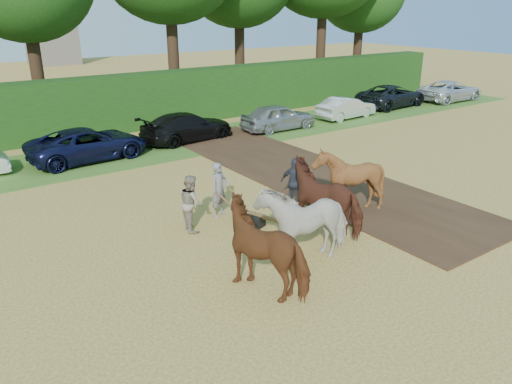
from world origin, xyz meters
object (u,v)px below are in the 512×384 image
(spectator_far, at_px, (295,183))
(parked_cars, at_px, (269,117))
(spectator_near, at_px, (191,203))
(plough_team, at_px, (313,207))

(spectator_far, relative_size, parked_cars, 0.04)
(spectator_near, xyz_separation_m, spectator_far, (3.73, -0.42, -0.00))
(plough_team, bearing_deg, spectator_far, 61.80)
(spectator_near, distance_m, plough_team, 3.72)
(spectator_near, height_order, plough_team, plough_team)
(plough_team, xyz_separation_m, parked_cars, (7.42, 12.07, -0.37))
(spectator_far, relative_size, plough_team, 0.24)
(spectator_near, bearing_deg, spectator_far, -84.81)
(spectator_near, bearing_deg, plough_team, -126.60)
(spectator_far, bearing_deg, plough_team, 125.26)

